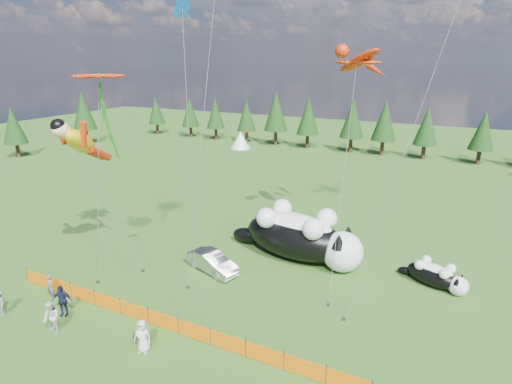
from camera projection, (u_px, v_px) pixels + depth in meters
ground at (195, 300)px, 24.17m from camera, size 160.00×160.00×0.00m
safety_fence at (163, 321)px, 21.44m from camera, size 22.06×0.06×1.10m
tree_line at (359, 127)px, 61.39m from camera, size 90.00×4.00×8.00m
festival_tents at (432, 158)px, 53.40m from camera, size 50.00×3.20×2.80m
cat_large at (301, 235)px, 28.78m from camera, size 10.53×4.70×3.81m
cat_small at (436, 275)px, 25.48m from camera, size 4.35×2.70×1.63m
car at (212, 262)px, 27.34m from camera, size 4.33×2.63×1.35m
spectator_a at (50, 287)px, 24.14m from camera, size 0.63×0.46×1.60m
spectator_b at (51, 318)px, 20.95m from camera, size 1.02×0.73×1.90m
spectator_c at (62, 301)px, 22.49m from camera, size 1.24×1.01×1.89m
spectator_d at (0, 302)px, 22.56m from camera, size 1.17×0.90×1.61m
spectator_e at (142, 336)px, 19.65m from camera, size 1.00×0.78×1.80m
superhero_kite at (80, 142)px, 25.02m from camera, size 5.81×5.33×11.06m
gecko_kite at (358, 61)px, 28.43m from camera, size 6.80×13.30×16.94m
flower_kite at (99, 79)px, 24.18m from camera, size 3.57×4.25×13.15m
diamond_kite_c at (183, 22)px, 16.44m from camera, size 0.66×1.17×16.75m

